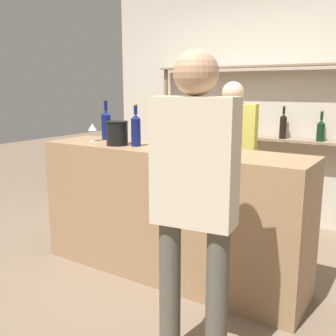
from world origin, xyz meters
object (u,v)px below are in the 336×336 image
Objects in this scene: counter_bottle_1 at (224,138)px; counter_bottle_3 at (172,136)px; counter_bottle_0 at (106,124)px; server_behind_counter at (231,151)px; counter_bottle_2 at (184,130)px; customer_right at (194,190)px; counter_bottle_4 at (136,129)px; ice_bucket at (117,133)px; wine_glass at (92,128)px.

counter_bottle_1 is 0.38m from counter_bottle_3.
server_behind_counter is at bearing 42.85° from counter_bottle_0.
counter_bottle_2 is 1.10m from customer_right.
counter_bottle_1 is at bearing 9.64° from counter_bottle_3.
counter_bottle_2 is 1.04× the size of counter_bottle_4.
counter_bottle_4 reaches higher than ice_bucket.
counter_bottle_2 is at bearing 4.53° from wine_glass.
counter_bottle_3 is at bearing -170.36° from counter_bottle_1.
counter_bottle_0 is 2.26× the size of wine_glass.
counter_bottle_4 is at bearing 14.04° from ice_bucket.
customer_right is 1.08× the size of server_behind_counter.
ice_bucket is 0.13× the size of server_behind_counter.
counter_bottle_1 is 0.44m from counter_bottle_2.
counter_bottle_3 is 1.57× the size of ice_bucket.
counter_bottle_1 reaches higher than ice_bucket.
ice_bucket is 1.20m from server_behind_counter.
counter_bottle_4 is 0.17m from ice_bucket.
counter_bottle_2 reaches higher than counter_bottle_4.
customer_right is at bearing -75.79° from counter_bottle_1.
customer_right is at bearing -38.99° from counter_bottle_4.
customer_right is (1.46, -0.98, -0.19)m from counter_bottle_0.
counter_bottle_4 is 1.10m from server_behind_counter.
customer_right reaches higher than ice_bucket.
counter_bottle_2 is at bearing -12.65° from server_behind_counter.
server_behind_counter is (0.01, 0.88, -0.28)m from counter_bottle_2.
server_behind_counter is (-0.59, 1.78, -0.10)m from customer_right.
server_behind_counter is (-0.40, 1.04, -0.27)m from counter_bottle_1.
customer_right is (1.49, -0.83, -0.17)m from wine_glass.
wine_glass is 0.35m from ice_bucket.
wine_glass is 0.10× the size of server_behind_counter.
wine_glass is at bearing 53.05° from customer_right.
customer_right reaches higher than counter_bottle_3.
customer_right reaches higher than counter_bottle_0.
wine_glass is at bearing -103.21° from counter_bottle_0.
server_behind_counter is (-0.02, 1.10, -0.26)m from counter_bottle_3.
counter_bottle_2 is 0.93m from server_behind_counter.
counter_bottle_3 is (-0.38, -0.06, -0.01)m from counter_bottle_1.
counter_bottle_1 is at bearing -10.17° from counter_bottle_0.
ice_bucket is 1.38m from customer_right.
server_behind_counter is at bearing 89.18° from counter_bottle_2.
customer_right reaches higher than counter_bottle_4.
counter_bottle_4 is at bearing -20.54° from counter_bottle_0.
counter_bottle_4 is 1.71× the size of ice_bucket.
wine_glass is 1.34m from server_behind_counter.
wine_glass is (-0.93, 0.15, -0.00)m from counter_bottle_3.
counter_bottle_4 is at bearing -33.85° from server_behind_counter.
server_behind_counter reaches higher than counter_bottle_1.
counter_bottle_1 is 2.15× the size of wine_glass.
counter_bottle_4 reaches higher than counter_bottle_1.
server_behind_counter is at bearing 10.32° from customer_right.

